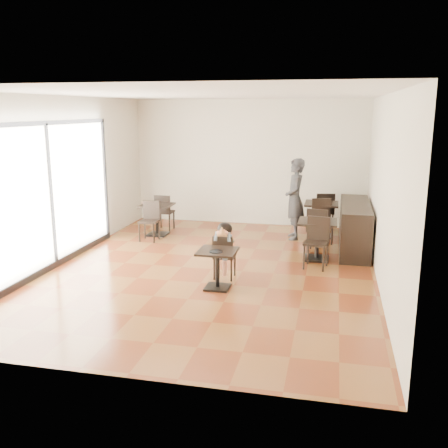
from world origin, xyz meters
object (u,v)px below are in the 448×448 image
(cafe_table_mid, at_px, (317,240))
(chair_back_b, at_px, (322,222))
(child, at_px, (225,251))
(adult_patron, at_px, (295,199))
(chair_mid_b, at_px, (316,243))
(chair_left_b, at_px, (149,222))
(chair_back_a, at_px, (324,212))
(chair_mid_a, at_px, (318,230))
(child_chair, at_px, (225,256))
(cafe_table_left, at_px, (157,220))
(chair_left_a, at_px, (165,212))
(child_table, at_px, (217,269))
(cafe_table_back, at_px, (321,220))

(cafe_table_mid, height_order, chair_back_b, chair_back_b)
(child, height_order, adult_patron, adult_patron)
(chair_mid_b, relative_size, chair_left_b, 1.06)
(chair_left_b, height_order, chair_back_a, chair_back_a)
(cafe_table_mid, distance_m, chair_left_b, 3.85)
(chair_mid_a, bearing_deg, child_chair, 61.66)
(cafe_table_left, relative_size, chair_mid_b, 0.78)
(child, relative_size, cafe_table_left, 1.35)
(chair_mid_b, xyz_separation_m, chair_back_a, (0.06, 2.98, 0.01))
(chair_left_a, relative_size, chair_back_a, 0.92)
(chair_mid_b, bearing_deg, cafe_table_mid, 98.84)
(chair_mid_b, relative_size, chair_back_a, 0.98)
(child_chair, bearing_deg, child_table, 90.00)
(cafe_table_mid, distance_m, cafe_table_back, 1.89)
(child, xyz_separation_m, chair_mid_a, (1.56, 2.05, -0.03))
(adult_patron, bearing_deg, chair_left_b, -85.16)
(child_table, bearing_deg, child_chair, 90.00)
(child_table, xyz_separation_m, adult_patron, (0.97, 3.64, 0.60))
(chair_back_b, bearing_deg, cafe_table_back, 83.61)
(cafe_table_left, relative_size, chair_back_a, 0.77)
(chair_left_a, xyz_separation_m, chair_left_b, (0.00, -1.10, 0.00))
(chair_left_a, height_order, chair_back_a, chair_back_a)
(child_table, relative_size, child_chair, 0.83)
(adult_patron, height_order, cafe_table_left, adult_patron)
(child_table, xyz_separation_m, chair_left_a, (-2.24, 3.80, 0.12))
(chair_left_b, bearing_deg, adult_patron, 16.12)
(chair_mid_b, bearing_deg, chair_left_b, 171.27)
(cafe_table_mid, distance_m, chair_back_b, 1.34)
(chair_mid_a, relative_size, chair_back_a, 0.98)
(child_table, distance_m, cafe_table_left, 3.95)
(cafe_table_mid, xyz_separation_m, chair_back_a, (0.06, 2.43, 0.09))
(child_table, relative_size, child, 0.66)
(child, relative_size, cafe_table_back, 1.24)
(child_table, distance_m, cafe_table_back, 4.24)
(child_table, xyz_separation_m, cafe_table_left, (-2.24, 3.25, 0.04))
(chair_left_a, bearing_deg, chair_back_a, -170.16)
(child_table, xyz_separation_m, chair_back_a, (1.62, 4.48, 0.16))
(child, bearing_deg, chair_back_b, 60.34)
(adult_patron, bearing_deg, child_chair, -28.80)
(chair_back_b, bearing_deg, chair_mid_a, -105.89)
(adult_patron, relative_size, cafe_table_left, 2.49)
(child_table, distance_m, child, 0.58)
(chair_mid_b, xyz_separation_m, chair_left_a, (-3.80, 2.30, -0.03))
(child_table, height_order, chair_left_a, chair_left_a)
(chair_mid_b, distance_m, chair_back_b, 1.89)
(adult_patron, bearing_deg, child_table, -26.30)
(chair_back_a, bearing_deg, chair_mid_a, 76.70)
(child, bearing_deg, cafe_table_mid, 43.97)
(child_chair, bearing_deg, cafe_table_back, -114.83)
(chair_mid_a, bearing_deg, chair_back_a, -83.04)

